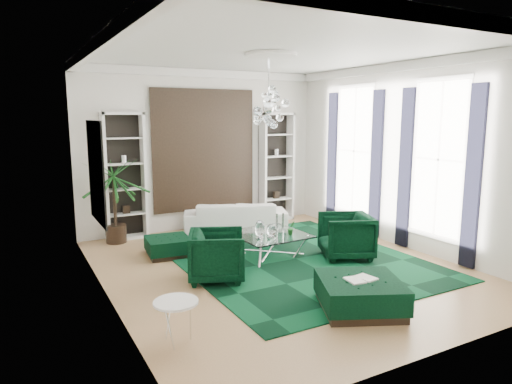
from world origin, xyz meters
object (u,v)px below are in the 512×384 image
ottoman_side (168,247)px  palm (114,189)px  armchair_left (217,255)px  ottoman_front (360,295)px  coffee_table (269,245)px  side_table (176,323)px  sofa (235,216)px  armchair_right (346,236)px

ottoman_side → palm: (-0.69, 1.45, 1.00)m
armchair_left → ottoman_front: bearing=-124.4°
armchair_left → coffee_table: armchair_left is taller
ottoman_side → side_table: bearing=-106.3°
sofa → palm: (-2.72, 0.32, 0.83)m
coffee_table → side_table: bearing=-138.0°
sofa → coffee_table: 2.14m
ottoman_front → armchair_left: bearing=121.6°
coffee_table → sofa: bearing=81.9°
armchair_left → ottoman_front: (1.28, -2.08, -0.20)m
sofa → armchair_right: (0.96, -2.90, 0.08)m
armchair_right → ottoman_front: (-1.40, -1.99, -0.21)m
sofa → side_table: size_ratio=4.43×
coffee_table → side_table: 3.67m
side_table → palm: palm is taller
side_table → ottoman_front: bearing=-7.1°
sofa → palm: size_ratio=1.02×
armchair_right → ottoman_front: bearing=-11.4°
armchair_right → coffee_table: armchair_right is taller
coffee_table → ottoman_front: 2.78m
armchair_left → coffee_table: 1.59m
armchair_left → side_table: armchair_left is taller
sofa → armchair_left: armchair_left is taller
ottoman_side → side_table: size_ratio=1.50×
armchair_left → ottoman_side: 1.73m
coffee_table → armchair_right: bearing=-31.9°
ottoman_side → ottoman_front: 4.08m
ottoman_side → side_table: (-1.00, -3.44, 0.08)m
sofa → palm: 2.86m
sofa → coffee_table: bearing=103.9°
coffee_table → ottoman_front: bearing=-92.8°
armchair_left → armchair_right: (2.67, -0.08, 0.01)m
sofa → armchair_left: 3.30m
sofa → ottoman_side: (-2.02, -1.13, -0.17)m
sofa → armchair_right: size_ratio=2.53×
sofa → ottoman_side: size_ratio=2.96×
ottoman_side → ottoman_front: (1.59, -3.76, 0.04)m
sofa → armchair_right: 3.05m
palm → ottoman_side: bearing=-64.4°
coffee_table → ottoman_front: coffee_table is taller
sofa → armchair_right: bearing=130.3°
ottoman_side → side_table: 3.58m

